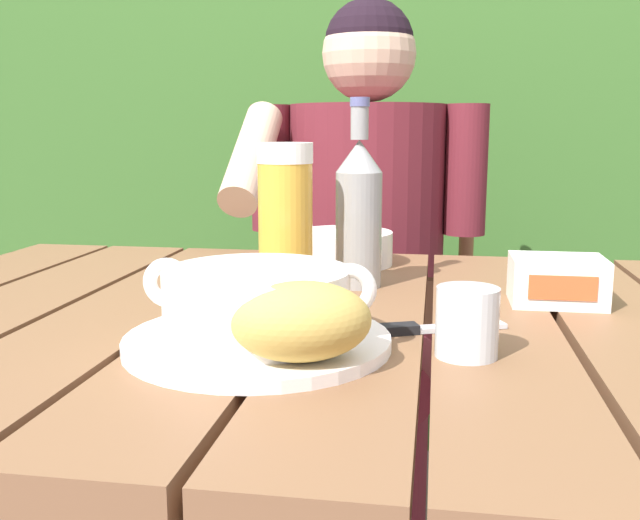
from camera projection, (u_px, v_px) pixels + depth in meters
The scene contains 13 objects.
dining_table at pixel (363, 397), 0.84m from camera, with size 1.30×0.83×0.76m.
hedge_backdrop at pixel (402, 100), 2.31m from camera, with size 3.49×0.82×2.76m.
chair_near_diner at pixel (372, 336), 1.70m from camera, with size 0.47×0.41×0.97m.
person_eating at pixel (363, 250), 1.47m from camera, with size 0.48×0.47×1.22m.
serving_plate at pixel (258, 341), 0.70m from camera, with size 0.26×0.26×0.01m.
soup_bowl at pixel (257, 301), 0.69m from camera, with size 0.23×0.18×0.07m.
bread_roll at pixel (301, 321), 0.62m from camera, with size 0.15×0.13×0.07m.
beer_glass at pixel (285, 220), 0.90m from camera, with size 0.07×0.07×0.19m.
beer_bottle at pixel (359, 210), 0.95m from camera, with size 0.06×0.06×0.25m.
water_glass_small at pixel (467, 322), 0.67m from camera, with size 0.06×0.06×0.07m.
butter_tub at pixel (557, 280), 0.87m from camera, with size 0.11×0.08×0.06m.
table_knife at pixel (414, 329), 0.75m from camera, with size 0.16×0.08×0.01m.
diner_bowl at pixel (343, 248), 1.12m from camera, with size 0.15×0.15×0.05m.
Camera 1 is at (0.08, -0.79, 0.97)m, focal length 40.04 mm.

